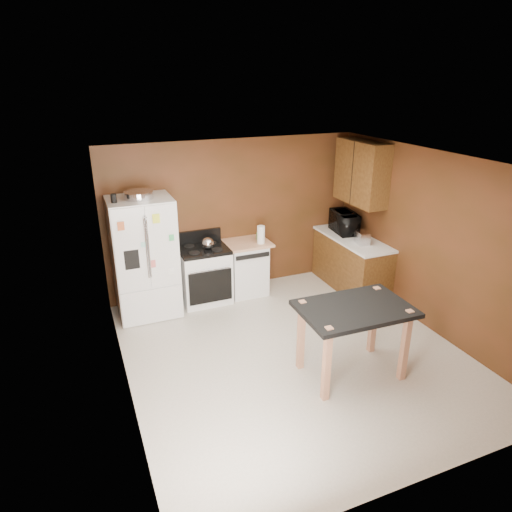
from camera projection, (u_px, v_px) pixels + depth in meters
floor at (294, 353)px, 6.00m from camera, size 4.50×4.50×0.00m
ceiling at (301, 163)px, 5.07m from camera, size 4.50×4.50×0.00m
wall_back at (234, 216)px, 7.47m from camera, size 4.20×0.00×4.20m
wall_front at (427, 369)px, 3.61m from camera, size 4.20×0.00×4.20m
wall_left at (119, 296)px, 4.80m from camera, size 0.00×4.50×4.50m
wall_right at (433, 243)px, 6.28m from camera, size 0.00×4.50×4.50m
roasting_pan at (139, 195)px, 6.36m from camera, size 0.41×0.41×0.10m
pen_cup at (114, 198)px, 6.15m from camera, size 0.08×0.08×0.12m
kettle at (208, 243)px, 7.02m from camera, size 0.19×0.19×0.19m
paper_towel at (261, 235)px, 7.28m from camera, size 0.13×0.13×0.29m
green_canister at (259, 236)px, 7.50m from camera, size 0.11×0.11×0.10m
toaster at (362, 238)px, 7.25m from camera, size 0.22×0.30×0.20m
microwave at (344, 223)px, 7.75m from camera, size 0.47×0.63×0.33m
refrigerator at (145, 258)px, 6.72m from camera, size 0.90×0.80×1.80m
gas_range at (204, 274)px, 7.26m from camera, size 0.76×0.68×1.10m
dishwasher at (246, 267)px, 7.54m from camera, size 0.78×0.63×0.89m
right_cabinets at (354, 236)px, 7.59m from camera, size 0.63×1.58×2.45m
island at (354, 317)px, 5.33m from camera, size 1.32×0.90×0.93m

